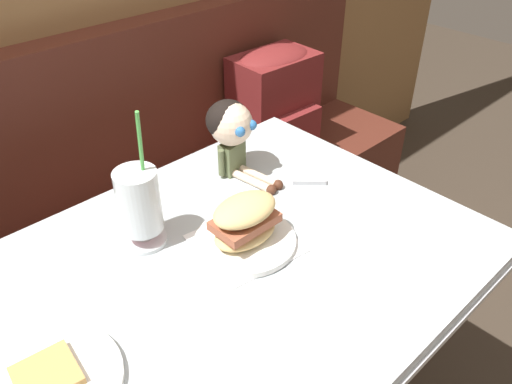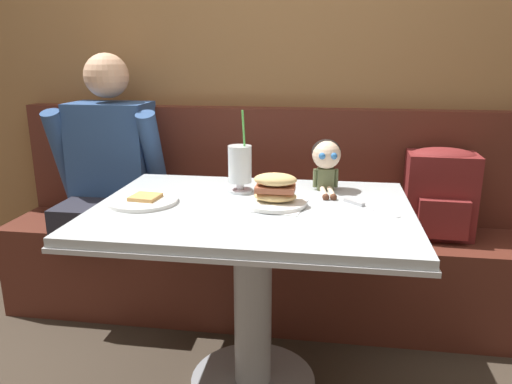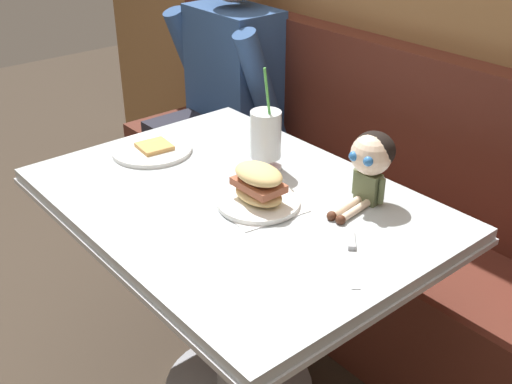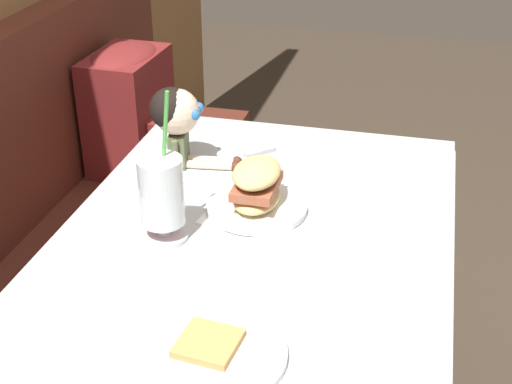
# 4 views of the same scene
# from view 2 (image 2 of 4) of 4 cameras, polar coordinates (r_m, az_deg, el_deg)

# --- Properties ---
(wood_panel_wall) EXTENTS (4.40, 0.08, 2.40)m
(wood_panel_wall) POSITION_cam_2_polar(r_m,az_deg,el_deg) (2.50, 2.78, 14.49)
(wood_panel_wall) COLOR olive
(wood_panel_wall) RESTS_ON ground
(booth_bench) EXTENTS (2.60, 0.48, 1.00)m
(booth_bench) POSITION_cam_2_polar(r_m,az_deg,el_deg) (2.45, 1.93, -6.55)
(booth_bench) COLOR #512319
(booth_bench) RESTS_ON ground
(diner_table) EXTENTS (1.11, 0.81, 0.74)m
(diner_table) POSITION_cam_2_polar(r_m,az_deg,el_deg) (1.79, -0.38, -7.65)
(diner_table) COLOR #B2BCC1
(diner_table) RESTS_ON ground
(toast_plate) EXTENTS (0.25, 0.25, 0.03)m
(toast_plate) POSITION_cam_2_polar(r_m,az_deg,el_deg) (1.80, -12.99, -0.97)
(toast_plate) COLOR white
(toast_plate) RESTS_ON diner_table
(milkshake_glass) EXTENTS (0.10, 0.10, 0.32)m
(milkshake_glass) POSITION_cam_2_polar(r_m,az_deg,el_deg) (1.87, -1.88, 2.96)
(milkshake_glass) COLOR silver
(milkshake_glass) RESTS_ON diner_table
(sandwich_plate) EXTENTS (0.23, 0.23, 0.12)m
(sandwich_plate) POSITION_cam_2_polar(r_m,az_deg,el_deg) (1.71, 2.25, -0.08)
(sandwich_plate) COLOR white
(sandwich_plate) RESTS_ON diner_table
(butter_knife) EXTENTS (0.18, 0.18, 0.01)m
(butter_knife) POSITION_cam_2_polar(r_m,az_deg,el_deg) (1.75, 12.15, -1.47)
(butter_knife) COLOR silver
(butter_knife) RESTS_ON diner_table
(seated_doll) EXTENTS (0.12, 0.22, 0.20)m
(seated_doll) POSITION_cam_2_polar(r_m,az_deg,el_deg) (1.91, 8.17, 4.00)
(seated_doll) COLOR #5B6642
(seated_doll) RESTS_ON diner_table
(backpack) EXTENTS (0.31, 0.25, 0.41)m
(backpack) POSITION_cam_2_polar(r_m,az_deg,el_deg) (2.35, 20.59, 0.10)
(backpack) COLOR maroon
(backpack) RESTS_ON booth_bench
(diner_patron) EXTENTS (0.55, 0.48, 0.81)m
(diner_patron) POSITION_cam_2_polar(r_m,az_deg,el_deg) (2.49, -16.62, 3.26)
(diner_patron) COLOR #2D4C7F
(diner_patron) RESTS_ON booth_bench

